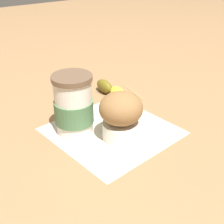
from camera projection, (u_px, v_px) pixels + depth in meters
name	position (u px, v px, depth m)	size (l,w,h in m)	color
ground_plane	(112.00, 131.00, 0.68)	(3.00, 3.00, 0.00)	#936D47
paper_napkin	(112.00, 131.00, 0.68)	(0.24, 0.24, 0.00)	beige
coffee_cup	(74.00, 106.00, 0.65)	(0.08, 0.08, 0.13)	silver
muffin	(121.00, 115.00, 0.63)	(0.09, 0.09, 0.10)	white
banana	(119.00, 100.00, 0.77)	(0.11, 0.23, 0.03)	yellow
wooden_stirrer	(133.00, 92.00, 0.85)	(0.11, 0.01, 0.00)	#9E7547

